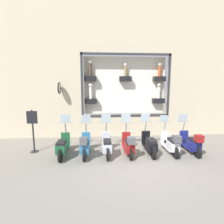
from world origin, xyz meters
TOP-DOWN VIEW (x-y plane):
  - ground_plane at (0.00, 0.00)m, footprint 120.00×120.00m
  - building_facade at (3.60, 0.00)m, footprint 1.23×36.00m
  - scooter_navy_0 at (0.65, -2.46)m, footprint 1.80×0.61m
  - scooter_white_1 at (0.65, -1.55)m, footprint 1.80×0.60m
  - scooter_black_2 at (0.71, -0.63)m, footprint 1.80×0.60m
  - scooter_red_3 at (0.64, 0.29)m, footprint 1.79×0.60m
  - scooter_silver_4 at (0.71, 1.21)m, footprint 1.80×0.60m
  - scooter_teal_5 at (0.65, 2.12)m, footprint 1.80×0.61m
  - scooter_green_6 at (0.72, 3.04)m, footprint 1.81×0.61m
  - shop_sign_post at (1.30, 4.42)m, footprint 0.36×0.45m

SIDE VIEW (x-z plane):
  - ground_plane at x=0.00m, z-range 0.00..0.00m
  - scooter_silver_4 at x=0.71m, z-range -0.38..1.26m
  - scooter_black_2 at x=0.71m, z-range -0.38..1.26m
  - scooter_green_6 at x=0.72m, z-range -0.38..1.26m
  - scooter_red_3 at x=0.64m, z-range -0.36..1.29m
  - scooter_white_1 at x=0.65m, z-range -0.31..1.24m
  - scooter_navy_0 at x=0.65m, z-range -0.33..1.27m
  - scooter_teal_5 at x=0.65m, z-range -0.33..1.28m
  - shop_sign_post at x=1.30m, z-range 0.09..1.98m
  - building_facade at x=3.60m, z-range 0.06..8.02m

